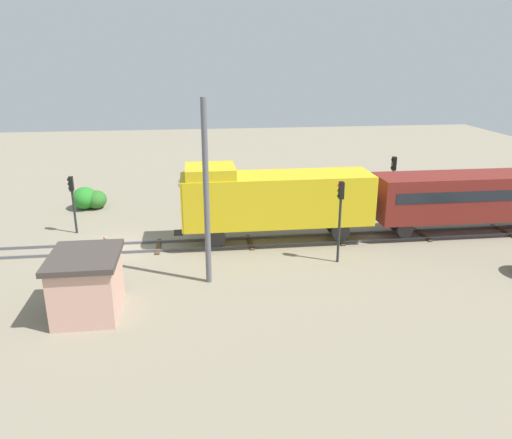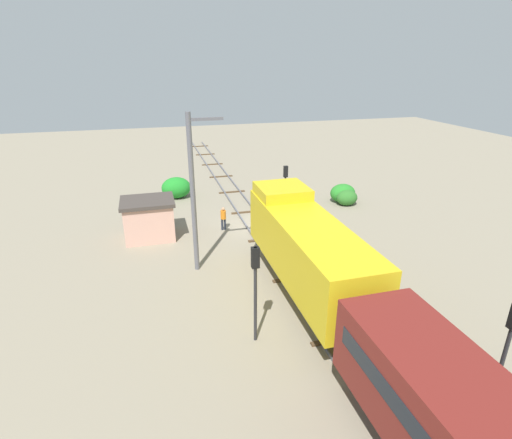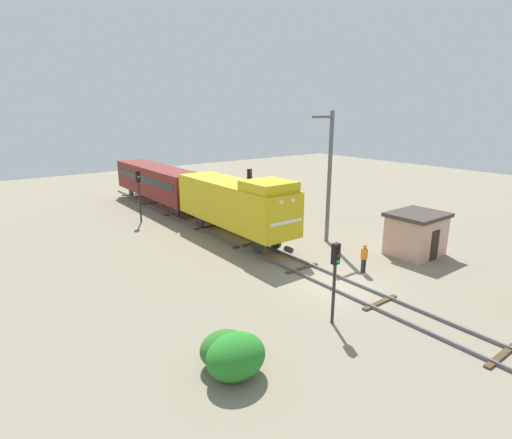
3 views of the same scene
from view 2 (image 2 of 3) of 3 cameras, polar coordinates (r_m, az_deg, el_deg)
name	(u,v)px [view 2 (image 2 of 3)]	position (r m, az deg, el deg)	size (l,w,h in m)	color
ground_plane	(255,225)	(29.48, -0.13, -0.81)	(97.38, 97.38, 0.00)	gray
railway_track	(255,224)	(29.46, -0.13, -0.68)	(2.40, 64.92, 0.16)	#595960
locomotive	(305,245)	(20.12, 7.03, -3.62)	(2.90, 11.60, 4.60)	gold
traffic_signal_near	(285,179)	(31.86, 4.23, 5.74)	(0.32, 0.34, 3.64)	#262628
traffic_signal_mid	(255,278)	(16.48, -0.10, -8.30)	(0.32, 0.34, 4.47)	#262628
traffic_signal_far	(509,338)	(15.84, 32.41, -14.10)	(0.32, 0.34, 4.27)	#262628
worker_near_track	(223,217)	(28.43, -4.69, 0.39)	(0.38, 0.38, 1.70)	#262B38
catenary_mast	(194,192)	(21.91, -8.90, 3.95)	(1.94, 0.28, 8.96)	#595960
relay_hut	(149,219)	(27.90, -15.05, 0.13)	(3.50, 2.90, 2.74)	#D19E8C
bush_near	(347,198)	(34.23, 12.85, 3.06)	(1.79, 1.47, 1.30)	#2C6A26
bush_mid	(176,188)	(35.81, -11.33, 4.47)	(2.53, 2.07, 1.84)	#1E8426
bush_far	(343,193)	(34.88, 12.28, 3.70)	(2.17, 1.77, 1.58)	#277C26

